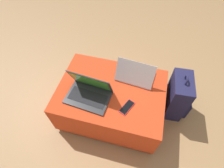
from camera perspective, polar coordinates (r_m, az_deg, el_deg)
ground_plane at (r=1.95m, az=-0.20°, el=-8.87°), size 14.00×14.00×0.00m
ottoman at (r=1.77m, az=-0.22°, el=-5.69°), size 0.98×0.71×0.43m
laptop_near at (r=1.52m, az=-7.52°, el=-2.56°), size 0.40×0.29×0.25m
laptop_far at (r=1.64m, az=7.58°, el=2.93°), size 0.37×0.26×0.22m
cell_phone at (r=1.49m, az=4.88°, el=-7.54°), size 0.12×0.17×0.01m
backpack at (r=1.89m, az=20.67°, el=-3.93°), size 0.24×0.32×0.56m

